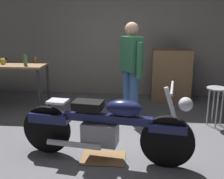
% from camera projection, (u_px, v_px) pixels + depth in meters
% --- Properties ---
extents(ground_plane, '(12.00, 12.00, 0.00)m').
position_uv_depth(ground_plane, '(108.00, 148.00, 3.76)').
color(ground_plane, slate).
extents(back_wall, '(8.00, 0.12, 3.10)m').
position_uv_depth(back_wall, '(121.00, 26.00, 6.05)').
color(back_wall, gray).
rests_on(back_wall, ground_plane).
extents(workbench, '(1.30, 0.64, 0.90)m').
position_uv_depth(workbench, '(12.00, 70.00, 5.11)').
color(workbench, '#99724C').
rests_on(workbench, ground_plane).
extents(motorcycle, '(2.18, 0.65, 1.00)m').
position_uv_depth(motorcycle, '(105.00, 126.00, 3.36)').
color(motorcycle, black).
rests_on(motorcycle, ground_plane).
extents(person_standing, '(0.39, 0.49, 1.67)m').
position_uv_depth(person_standing, '(131.00, 68.00, 4.52)').
color(person_standing, '#3D639A').
rests_on(person_standing, ground_plane).
extents(shop_stool, '(0.32, 0.32, 0.64)m').
position_uv_depth(shop_stool, '(216.00, 96.00, 4.45)').
color(shop_stool, '#B2B2B7').
rests_on(shop_stool, ground_plane).
extents(wooden_dresser, '(0.80, 0.47, 1.10)m').
position_uv_depth(wooden_dresser, '(171.00, 76.00, 5.73)').
color(wooden_dresser, '#99724C').
rests_on(wooden_dresser, ground_plane).
extents(drip_tray, '(0.56, 0.40, 0.01)m').
position_uv_depth(drip_tray, '(103.00, 158.00, 3.48)').
color(drip_tray, olive).
rests_on(drip_tray, ground_plane).
extents(mug_yellow_tall, '(0.12, 0.08, 0.10)m').
position_uv_depth(mug_yellow_tall, '(3.00, 61.00, 5.05)').
color(mug_yellow_tall, yellow).
rests_on(mug_yellow_tall, workbench).
extents(mug_brown_stoneware, '(0.11, 0.07, 0.11)m').
position_uv_depth(mug_brown_stoneware, '(36.00, 60.00, 5.20)').
color(mug_brown_stoneware, brown).
rests_on(mug_brown_stoneware, workbench).
extents(mug_black_matte, '(0.12, 0.09, 0.10)m').
position_uv_depth(mug_black_matte, '(5.00, 60.00, 5.22)').
color(mug_black_matte, black).
rests_on(mug_black_matte, workbench).
extents(bottle, '(0.06, 0.06, 0.24)m').
position_uv_depth(bottle, '(25.00, 60.00, 4.89)').
color(bottle, '#4C8C4C').
rests_on(bottle, workbench).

